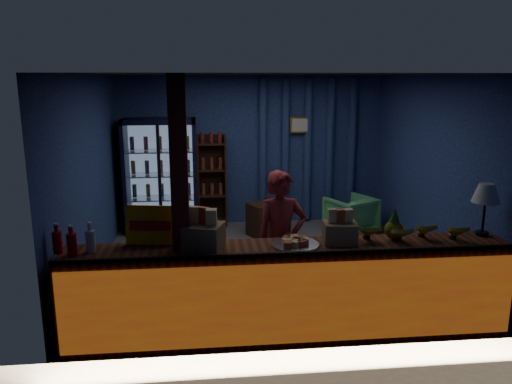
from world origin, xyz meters
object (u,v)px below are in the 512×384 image
Objects in this scene: green_chair at (351,215)px; shopkeeper at (281,241)px; pastry_tray at (295,243)px; table_lamp at (486,195)px.

shopkeeper is at bearing 32.24° from green_chair.
pastry_tray is 2.05m from table_lamp.
shopkeeper reaches higher than table_lamp.
pastry_tray is at bearing 38.21° from green_chair.
shopkeeper is 2.19m from table_lamp.
green_chair is at bearing 51.10° from shopkeeper.
shopkeeper is 3.33× the size of pastry_tray.
green_chair is 1.27× the size of table_lamp.
shopkeeper reaches higher than pastry_tray.
table_lamp is at bearing 72.38° from green_chair.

